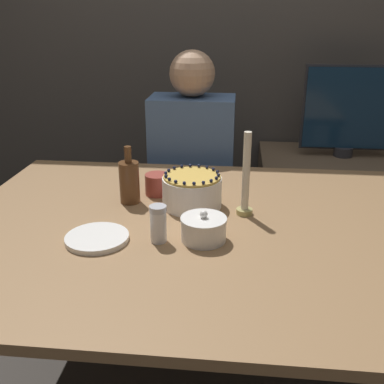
# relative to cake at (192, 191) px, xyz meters

# --- Properties ---
(wall_behind) EXTENTS (8.00, 0.05, 2.60)m
(wall_behind) POSITION_rel_cake_xyz_m (0.03, 1.25, 0.47)
(wall_behind) COLOR #4C4742
(wall_behind) RESTS_ON ground_plane
(dining_table) EXTENTS (1.61, 1.20, 0.77)m
(dining_table) POSITION_rel_cake_xyz_m (0.03, -0.15, -0.15)
(dining_table) COLOR #936D47
(dining_table) RESTS_ON ground_plane
(cake) EXTENTS (0.21, 0.21, 0.13)m
(cake) POSITION_rel_cake_xyz_m (0.00, 0.00, 0.00)
(cake) COLOR white
(cake) RESTS_ON dining_table
(sugar_bowl) EXTENTS (0.14, 0.14, 0.10)m
(sugar_bowl) POSITION_rel_cake_xyz_m (0.06, -0.25, -0.02)
(sugar_bowl) COLOR white
(sugar_bowl) RESTS_ON dining_table
(sugar_shaker) EXTENTS (0.05, 0.05, 0.11)m
(sugar_shaker) POSITION_rel_cake_xyz_m (-0.07, -0.27, 0.00)
(sugar_shaker) COLOR white
(sugar_shaker) RESTS_ON dining_table
(plate_stack) EXTENTS (0.19, 0.19, 0.02)m
(plate_stack) POSITION_rel_cake_xyz_m (-0.26, -0.29, -0.05)
(plate_stack) COLOR white
(plate_stack) RESTS_ON dining_table
(candle) EXTENTS (0.06, 0.06, 0.28)m
(candle) POSITION_rel_cake_xyz_m (0.18, -0.05, 0.06)
(candle) COLOR tan
(candle) RESTS_ON dining_table
(bottle) EXTENTS (0.07, 0.07, 0.21)m
(bottle) POSITION_rel_cake_xyz_m (-0.22, 0.01, 0.02)
(bottle) COLOR brown
(bottle) RESTS_ON dining_table
(cup) EXTENTS (0.09, 0.09, 0.08)m
(cup) POSITION_rel_cake_xyz_m (-0.14, 0.10, -0.02)
(cup) COLOR #993D33
(cup) RESTS_ON dining_table
(person_man_blue_shirt) EXTENTS (0.40, 0.34, 1.25)m
(person_man_blue_shirt) POSITION_rel_cake_xyz_m (-0.07, 0.65, -0.28)
(person_man_blue_shirt) COLOR #2D2D38
(person_man_blue_shirt) RESTS_ON ground_plane
(side_cabinet) EXTENTS (0.87, 0.51, 0.68)m
(side_cabinet) POSITION_rel_cake_xyz_m (0.72, 0.95, -0.49)
(side_cabinet) COLOR brown
(side_cabinet) RESTS_ON ground_plane
(tv_monitor) EXTENTS (0.47, 0.10, 0.48)m
(tv_monitor) POSITION_rel_cake_xyz_m (0.72, 0.95, 0.10)
(tv_monitor) COLOR #2D2D33
(tv_monitor) RESTS_ON side_cabinet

